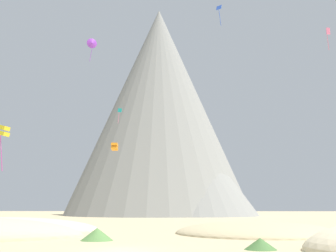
{
  "coord_description": "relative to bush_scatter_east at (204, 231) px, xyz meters",
  "views": [
    {
      "loc": [
        4.2,
        -27.1,
        2.77
      ],
      "look_at": [
        0.9,
        44.58,
        16.7
      ],
      "focal_mm": 44.14,
      "sensor_mm": 36.0,
      "label": 1
    }
  ],
  "objects": [
    {
      "name": "kite_teal_mid",
      "position": [
        -15.82,
        40.41,
        21.96
      ],
      "size": [
        0.92,
        0.42,
        3.22
      ],
      "rotation": [
        0.0,
        0.0,
        2.26
      ],
      "color": "teal"
    },
    {
      "name": "dune_foreground_left",
      "position": [
        5.23,
        -0.67,
        -0.26
      ],
      "size": [
        23.0,
        22.87,
        2.49
      ],
      "primitive_type": "ellipsoid",
      "rotation": [
        0.0,
        0.0,
        0.86
      ],
      "color": "#C6B284",
      "rests_on": "ground_plane"
    },
    {
      "name": "bush_low_patch",
      "position": [
        2.37,
        -2.14,
        -0.02
      ],
      "size": [
        2.44,
        2.44,
        0.48
      ],
      "primitive_type": "cone",
      "rotation": [
        0.0,
        0.0,
        0.11
      ],
      "color": "#668C4C",
      "rests_on": "ground_plane"
    },
    {
      "name": "kite_violet_high",
      "position": [
        -19.58,
        29.5,
        33.02
      ],
      "size": [
        1.91,
        1.17,
        4.65
      ],
      "rotation": [
        0.0,
        0.0,
        0.44
      ],
      "color": "purple"
    },
    {
      "name": "kite_rainbow_high",
      "position": [
        20.24,
        16.73,
        28.54
      ],
      "size": [
        0.72,
        0.48,
        3.65
      ],
      "rotation": [
        0.0,
        0.0,
        5.93
      ],
      "color": "#E5668C"
    },
    {
      "name": "bush_scatter_east",
      "position": [
        0.0,
        0.0,
        0.0
      ],
      "size": [
        2.84,
        2.84,
        0.52
      ],
      "primitive_type": "cone",
      "rotation": [
        0.0,
        0.0,
        4.25
      ],
      "color": "#668C4C",
      "rests_on": "ground_plane"
    },
    {
      "name": "bush_mid_center",
      "position": [
        -9.06,
        -9.54,
        0.25
      ],
      "size": [
        3.17,
        3.17,
        1.02
      ],
      "primitive_type": "cone",
      "rotation": [
        0.0,
        0.0,
        4.92
      ],
      "color": "#568442",
      "rests_on": "ground_plane"
    },
    {
      "name": "bush_near_right",
      "position": [
        -15.97,
        1.55,
        0.05
      ],
      "size": [
        2.75,
        2.75,
        0.62
      ],
      "primitive_type": "cone",
      "rotation": [
        0.0,
        0.0,
        2.1
      ],
      "color": "#568442",
      "rests_on": "ground_plane"
    },
    {
      "name": "kite_yellow_low",
      "position": [
        -23.72,
        3.86,
        11.34
      ],
      "size": [
        1.38,
        1.33,
        5.57
      ],
      "rotation": [
        0.0,
        0.0,
        4.47
      ],
      "color": "yellow"
    },
    {
      "name": "dune_back_low",
      "position": [
        -22.61,
        4.33,
        -0.26
      ],
      "size": [
        23.05,
        11.69,
        3.0
      ],
      "primitive_type": "ellipsoid",
      "rotation": [
        0.0,
        0.0,
        3.05
      ],
      "color": "beige",
      "rests_on": "ground_plane"
    },
    {
      "name": "kite_blue_high",
      "position": [
        4.65,
        28.39,
        38.71
      ],
      "size": [
        1.04,
        0.92,
        4.16
      ],
      "rotation": [
        0.0,
        0.0,
        4.92
      ],
      "color": "blue"
    },
    {
      "name": "kite_orange_low",
      "position": [
        -12.32,
        15.87,
        11.1
      ],
      "size": [
        0.93,
        1.0,
        1.11
      ],
      "rotation": [
        0.0,
        0.0,
        3.1
      ],
      "color": "orange"
    },
    {
      "name": "ground_plane",
      "position": [
        -5.87,
        -16.88,
        -0.26
      ],
      "size": [
        400.0,
        400.0,
        0.0
      ],
      "primitive_type": "plane",
      "color": "#C6B284"
    },
    {
      "name": "bush_far_right",
      "position": [
        3.03,
        -16.08,
        0.11
      ],
      "size": [
        2.81,
        2.81,
        0.74
      ],
      "primitive_type": "cone",
      "rotation": [
        0.0,
        0.0,
        1.99
      ],
      "color": "#477238",
      "rests_on": "ground_plane"
    },
    {
      "name": "rock_massif",
      "position": [
        -8.56,
        83.85,
        29.76
      ],
      "size": [
        70.24,
        68.5,
        67.61
      ],
      "color": "gray",
      "rests_on": "ground_plane"
    }
  ]
}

